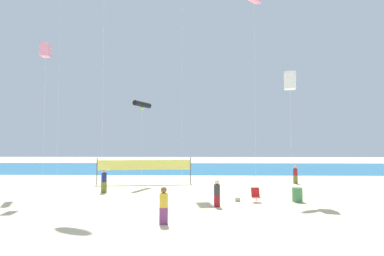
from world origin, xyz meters
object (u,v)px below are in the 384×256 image
(beachgoer_mustard_shirt, at_px, (164,204))
(volleyball_net, at_px, (144,166))
(beach_handbag, at_px, (238,200))
(kite_black_tube, at_px, (142,105))
(folding_beach_chair, at_px, (256,195))
(kite_pink_inflatable, at_px, (254,1))
(beachgoer_charcoal_shirt, at_px, (217,192))
(kite_pink_box, at_px, (46,51))
(beachgoer_navy_shirt, at_px, (104,180))
(trash_barrel, at_px, (297,195))
(kite_white_box, at_px, (290,81))
(beachgoer_maroon_shirt, at_px, (295,174))

(beachgoer_mustard_shirt, distance_m, volleyball_net, 13.60)
(beach_handbag, xyz_separation_m, kite_black_tube, (-7.73, 8.00, 7.15))
(folding_beach_chair, distance_m, kite_pink_inflatable, 16.12)
(beachgoer_charcoal_shirt, height_order, kite_pink_box, kite_pink_box)
(beachgoer_navy_shirt, relative_size, volleyball_net, 0.21)
(beachgoer_mustard_shirt, xyz_separation_m, kite_black_tube, (-3.61, 13.43, 6.35))
(trash_barrel, xyz_separation_m, beach_handbag, (-3.80, -0.00, -0.32))
(trash_barrel, xyz_separation_m, volleyball_net, (-11.24, 7.74, 1.19))
(trash_barrel, xyz_separation_m, kite_black_tube, (-11.53, 8.00, 6.82))
(beachgoer_charcoal_shirt, relative_size, folding_beach_chair, 1.78)
(beachgoer_charcoal_shirt, xyz_separation_m, kite_pink_box, (-12.23, 3.45, 9.62))
(beachgoer_mustard_shirt, bearing_deg, kite_white_box, -141.81)
(folding_beach_chair, bearing_deg, beachgoer_charcoal_shirt, 177.23)
(folding_beach_chair, height_order, kite_black_tube, kite_black_tube)
(volleyball_net, bearing_deg, kite_pink_box, -136.35)
(beachgoer_charcoal_shirt, distance_m, volleyball_net, 11.17)
(beach_handbag, height_order, kite_black_tube, kite_black_tube)
(beachgoer_mustard_shirt, xyz_separation_m, kite_white_box, (7.98, 6.80, 7.15))
(beachgoer_navy_shirt, relative_size, trash_barrel, 1.97)
(beachgoer_mustard_shirt, height_order, volleyball_net, volleyball_net)
(beachgoer_maroon_shirt, relative_size, beachgoer_navy_shirt, 0.94)
(kite_black_tube, relative_size, kite_white_box, 0.87)
(volleyball_net, xyz_separation_m, kite_white_box, (11.30, -6.37, 6.43))
(folding_beach_chair, distance_m, kite_white_box, 8.22)
(beachgoer_maroon_shirt, xyz_separation_m, trash_barrel, (-2.54, -8.38, -0.44))
(beachgoer_mustard_shirt, height_order, beachgoer_navy_shirt, beachgoer_navy_shirt)
(beachgoer_charcoal_shirt, bearing_deg, beachgoer_navy_shirt, 145.67)
(beachgoer_navy_shirt, bearing_deg, beachgoer_maroon_shirt, 9.15)
(kite_pink_box, bearing_deg, kite_pink_inflatable, 12.11)
(beachgoer_navy_shirt, xyz_separation_m, kite_black_tube, (1.94, 4.85, 6.33))
(beach_handbag, height_order, kite_white_box, kite_white_box)
(beachgoer_mustard_shirt, bearing_deg, kite_black_tube, -77.22)
(beach_handbag, xyz_separation_m, kite_pink_inflatable, (2.15, 5.21, 15.51))
(beachgoer_mustard_shirt, bearing_deg, kite_pink_inflatable, -122.77)
(beachgoer_maroon_shirt, height_order, kite_white_box, kite_white_box)
(beachgoer_maroon_shirt, distance_m, beachgoer_navy_shirt, 16.84)
(kite_white_box, bearing_deg, kite_black_tube, 150.22)
(beachgoer_charcoal_shirt, relative_size, kite_black_tube, 0.21)
(beachgoer_navy_shirt, relative_size, folding_beach_chair, 1.99)
(beachgoer_maroon_shirt, distance_m, kite_white_box, 10.34)
(beachgoer_mustard_shirt, relative_size, volleyball_net, 0.21)
(volleyball_net, bearing_deg, beachgoer_maroon_shirt, 2.66)
(beachgoer_charcoal_shirt, height_order, beachgoer_maroon_shirt, beachgoer_maroon_shirt)
(beachgoer_navy_shirt, distance_m, kite_white_box, 15.39)
(kite_black_tube, bearing_deg, beach_handbag, -46.00)
(volleyball_net, bearing_deg, beachgoer_navy_shirt, -115.82)
(beachgoer_mustard_shirt, bearing_deg, folding_beach_chair, -137.01)
(kite_pink_inflatable, distance_m, kite_white_box, 8.65)
(beachgoer_mustard_shirt, xyz_separation_m, trash_barrel, (7.92, 5.43, -0.47))
(volleyball_net, xyz_separation_m, kite_pink_box, (-6.21, -5.93, 8.83))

